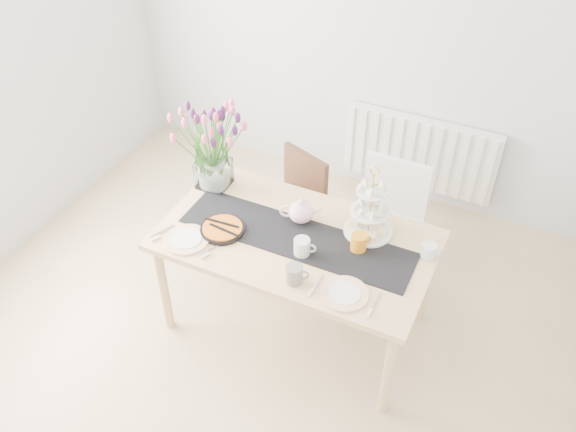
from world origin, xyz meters
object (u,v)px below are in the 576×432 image
at_px(chair_brown, 295,199).
at_px(tulip_vase, 210,136).
at_px(tart_tin, 222,229).
at_px(chair_white, 389,215).
at_px(cream_jug, 429,251).
at_px(radiator, 419,153).
at_px(mug_orange, 359,243).
at_px(plate_left, 187,239).
at_px(teapot, 301,212).
at_px(mug_white, 302,247).
at_px(cake_stand, 369,217).
at_px(plate_right, 345,294).
at_px(mug_grey, 294,274).
at_px(dining_table, 296,247).

height_order(chair_brown, tulip_vase, tulip_vase).
bearing_deg(tart_tin, chair_white, 47.42).
bearing_deg(cream_jug, chair_brown, 141.66).
relative_size(radiator, chair_white, 1.35).
xyz_separation_m(chair_brown, mug_orange, (0.67, -0.59, 0.35)).
bearing_deg(radiator, plate_left, -114.94).
relative_size(teapot, mug_white, 2.21).
bearing_deg(cake_stand, tart_tin, -155.36).
distance_m(chair_brown, cream_jug, 1.20).
relative_size(teapot, cream_jug, 2.86).
bearing_deg(tulip_vase, mug_orange, -9.46).
distance_m(chair_white, tulip_vase, 1.30).
xyz_separation_m(radiator, plate_right, (0.10, -1.90, 0.31)).
relative_size(cake_stand, plate_left, 1.60).
bearing_deg(teapot, chair_brown, 97.19).
height_order(cake_stand, mug_white, cake_stand).
bearing_deg(cream_jug, tulip_vase, 163.86).
bearing_deg(chair_white, cake_stand, -89.14).
height_order(teapot, cream_jug, teapot).
height_order(cream_jug, plate_right, cream_jug).
bearing_deg(mug_grey, dining_table, 94.37).
xyz_separation_m(chair_brown, mug_white, (0.40, -0.77, 0.35)).
relative_size(radiator, tulip_vase, 1.76).
height_order(cream_jug, tart_tin, cream_jug).
bearing_deg(teapot, tulip_vase, 150.89).
distance_m(radiator, dining_table, 1.65).
xyz_separation_m(teapot, cream_jug, (0.77, 0.03, -0.03)).
xyz_separation_m(dining_table, mug_orange, (0.36, 0.06, 0.13)).
bearing_deg(dining_table, chair_white, 63.23).
height_order(tulip_vase, mug_grey, tulip_vase).
height_order(mug_white, plate_left, mug_white).
bearing_deg(cream_jug, mug_grey, -154.01).
bearing_deg(chair_brown, plate_right, -31.84).
distance_m(dining_table, plate_left, 0.64).
relative_size(cream_jug, plate_left, 0.32).
distance_m(tulip_vase, mug_white, 0.91).
bearing_deg(tulip_vase, dining_table, -18.76).
xyz_separation_m(radiator, chair_brown, (-0.63, -0.95, 0.01)).
bearing_deg(mug_orange, teapot, 116.98).
height_order(teapot, plate_right, teapot).
bearing_deg(chair_brown, chair_white, 25.23).
relative_size(chair_brown, cake_stand, 1.88).
distance_m(chair_white, plate_right, 1.03).
height_order(mug_orange, plate_left, mug_orange).
xyz_separation_m(chair_white, mug_white, (-0.27, -0.82, 0.29)).
distance_m(chair_brown, mug_orange, 0.96).
xyz_separation_m(radiator, cake_stand, (0.04, -1.38, 0.42)).
distance_m(tart_tin, plate_right, 0.85).
xyz_separation_m(dining_table, mug_white, (0.09, -0.11, 0.13)).
height_order(radiator, cake_stand, cake_stand).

